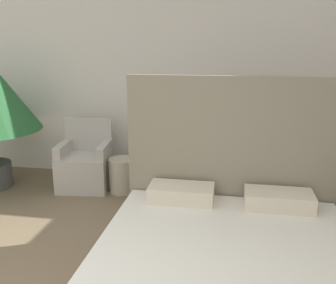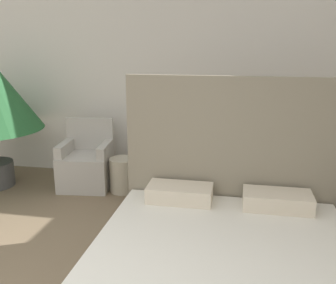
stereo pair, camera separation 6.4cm
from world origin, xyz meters
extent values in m
cube|color=silver|center=(0.00, 3.93, 1.45)|extent=(10.00, 0.06, 2.90)
cube|color=silver|center=(1.15, 1.13, 0.36)|extent=(1.82, 2.08, 0.25)
cube|color=gray|center=(1.15, 2.22, 0.79)|extent=(1.89, 0.06, 1.57)
cube|color=beige|center=(0.74, 2.00, 0.56)|extent=(0.57, 0.30, 0.14)
cube|color=beige|center=(1.57, 2.00, 0.56)|extent=(0.57, 0.30, 0.14)
cube|color=#B7B2A8|center=(-0.71, 3.29, 0.22)|extent=(0.69, 0.66, 0.44)
cube|color=#B7B2A8|center=(-0.74, 3.55, 0.66)|extent=(0.64, 0.13, 0.43)
cube|color=#B7B2A8|center=(-0.97, 3.26, 0.52)|extent=(0.16, 0.54, 0.15)
cube|color=#B7B2A8|center=(-0.44, 3.32, 0.52)|extent=(0.16, 0.54, 0.15)
cube|color=#B7B2A8|center=(0.33, 3.29, 0.22)|extent=(0.64, 0.60, 0.44)
cube|color=#B7B2A8|center=(0.33, 3.56, 0.66)|extent=(0.63, 0.07, 0.43)
cube|color=#B7B2A8|center=(0.06, 3.29, 0.52)|extent=(0.11, 0.53, 0.15)
cube|color=#B7B2A8|center=(0.59, 3.29, 0.52)|extent=(0.11, 0.53, 0.15)
cylinder|color=#B7AD93|center=(-0.19, 3.25, 0.22)|extent=(0.34, 0.34, 0.44)
camera|label=1|loc=(1.15, -1.06, 1.85)|focal=40.00mm
camera|label=2|loc=(1.21, -1.05, 1.85)|focal=40.00mm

